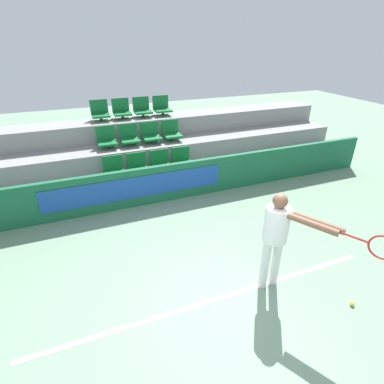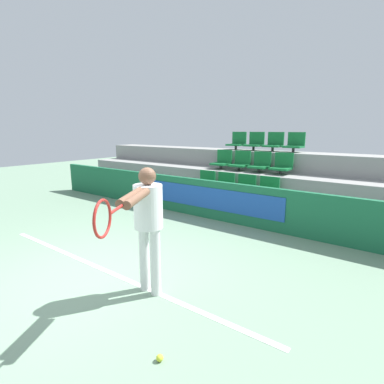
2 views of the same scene
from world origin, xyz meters
name	(u,v)px [view 2 (image 2 of 2)]	position (x,y,z in m)	size (l,w,h in m)	color
ground_plane	(92,279)	(0.00, 0.00, 0.00)	(30.00, 30.00, 0.00)	gray
court_baseline	(107,271)	(0.00, 0.27, 0.00)	(5.48, 0.08, 0.01)	white
barrier_wall	(220,201)	(-0.01, 3.49, 0.46)	(11.99, 0.14, 0.91)	#19603D
bleacher_tier_front	(231,205)	(0.00, 4.00, 0.25)	(11.59, 0.85, 0.49)	gray
bleacher_tier_middle	(247,190)	(0.00, 4.85, 0.49)	(11.59, 0.85, 0.99)	gray
bleacher_tier_back	(261,177)	(0.00, 5.71, 0.74)	(11.59, 0.85, 1.48)	gray
stadium_chair_0	(205,183)	(-0.86, 4.12, 0.71)	(0.46, 0.45, 0.52)	#333333
stadium_chair_1	(224,185)	(-0.29, 4.12, 0.71)	(0.46, 0.45, 0.52)	#333333
stadium_chair_2	(244,188)	(0.29, 4.12, 0.71)	(0.46, 0.45, 0.52)	#333333
stadium_chair_3	(267,190)	(0.86, 4.12, 0.71)	(0.46, 0.45, 0.52)	#333333
stadium_chair_4	(222,161)	(-0.86, 4.97, 1.20)	(0.46, 0.45, 0.52)	#333333
stadium_chair_5	(240,162)	(-0.29, 4.97, 1.20)	(0.46, 0.45, 0.52)	#333333
stadium_chair_6	(260,164)	(0.29, 4.97, 1.20)	(0.46, 0.45, 0.52)	#333333
stadium_chair_7	(282,165)	(0.86, 4.97, 1.20)	(0.46, 0.45, 0.52)	#333333
stadium_chair_8	(237,142)	(-0.86, 5.83, 1.70)	(0.46, 0.45, 0.52)	#333333
stadium_chair_9	(255,143)	(-0.29, 5.83, 1.70)	(0.46, 0.45, 0.52)	#333333
stadium_chair_10	(274,143)	(0.29, 5.83, 1.70)	(0.46, 0.45, 0.52)	#333333
stadium_chair_11	(295,144)	(0.86, 5.83, 1.70)	(0.46, 0.45, 0.52)	#333333
tennis_player	(147,217)	(0.95, 0.20, 1.03)	(0.89, 1.45, 1.63)	silver
tennis_ball	(160,358)	(1.83, -0.56, 0.03)	(0.07, 0.07, 0.07)	#CCDB33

